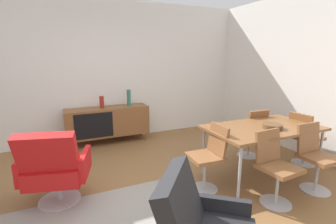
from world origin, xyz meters
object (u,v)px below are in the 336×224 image
object	(u,v)px
vase_sculptural_dark	(129,98)
dining_chair_back_right	(252,131)
dining_table	(263,129)
lounge_chair_red	(54,167)
wooden_bowl_on_table	(273,126)
vase_cobalt	(102,102)
dining_chair_front_left	(275,165)
sideboard	(108,121)
dining_chair_near_window	(209,155)
dining_chair_far_end	(304,136)
dining_chair_front_right	(315,155)

from	to	relation	value
vase_sculptural_dark	dining_chair_back_right	size ratio (longest dim) A/B	0.38
dining_table	lounge_chair_red	size ratio (longest dim) A/B	1.69
dining_table	wooden_bowl_on_table	size ratio (longest dim) A/B	6.15
vase_cobalt	wooden_bowl_on_table	distance (m)	3.09
vase_sculptural_dark	vase_cobalt	bearing A→B (deg)	180.00
dining_table	dining_chair_front_left	bearing A→B (deg)	-122.33
dining_table	lounge_chair_red	distance (m)	2.74
sideboard	lounge_chair_red	world-z (taller)	lounge_chair_red
vase_sculptural_dark	wooden_bowl_on_table	xyz separation A→B (m)	(1.33, -2.45, -0.11)
sideboard	dining_chair_front_left	distance (m)	3.20
dining_table	dining_chair_near_window	size ratio (longest dim) A/B	1.87
dining_chair_far_end	lounge_chair_red	distance (m)	3.61
dining_chair_front_right	dining_chair_back_right	world-z (taller)	same
dining_chair_far_end	dining_chair_front_left	distance (m)	1.36
dining_chair_near_window	dining_chair_front_left	bearing A→B (deg)	-46.08
wooden_bowl_on_table	dining_chair_front_left	size ratio (longest dim) A/B	0.30
vase_sculptural_dark	dining_chair_far_end	world-z (taller)	vase_sculptural_dark
dining_table	dining_chair_front_left	world-z (taller)	dining_chair_front_left
dining_chair_far_end	dining_chair_front_left	xyz separation A→B (m)	(-1.24, -0.56, 0.00)
dining_chair_front_left	sideboard	bearing A→B (deg)	115.47
vase_cobalt	dining_chair_front_right	size ratio (longest dim) A/B	0.27
vase_cobalt	lounge_chair_red	bearing A→B (deg)	-114.66
sideboard	dining_table	world-z (taller)	dining_table
vase_sculptural_dark	lounge_chair_red	world-z (taller)	vase_sculptural_dark
lounge_chair_red	dining_chair_near_window	bearing A→B (deg)	-13.78
wooden_bowl_on_table	dining_chair_near_window	world-z (taller)	dining_chair_near_window
vase_cobalt	vase_sculptural_dark	distance (m)	0.54
vase_cobalt	dining_chair_front_left	xyz separation A→B (m)	(1.47, -2.89, -0.37)
dining_chair_back_right	dining_chair_front_left	distance (m)	1.32
sideboard	dining_chair_far_end	world-z (taller)	dining_chair_far_end
vase_cobalt	dining_chair_front_right	bearing A→B (deg)	-53.02
wooden_bowl_on_table	vase_sculptural_dark	bearing A→B (deg)	118.52
vase_sculptural_dark	lounge_chair_red	bearing A→B (deg)	-126.71
wooden_bowl_on_table	dining_chair_far_end	size ratio (longest dim) A/B	0.30
sideboard	dining_chair_back_right	distance (m)	2.73
dining_chair_near_window	vase_cobalt	bearing A→B (deg)	111.86
vase_sculptural_dark	dining_chair_far_end	bearing A→B (deg)	-47.05
dining_chair_front_left	vase_cobalt	bearing A→B (deg)	116.98
wooden_bowl_on_table	vase_cobalt	bearing A→B (deg)	127.40
dining_chair_far_end	dining_chair_back_right	world-z (taller)	same
dining_chair_far_end	dining_chair_front_left	size ratio (longest dim) A/B	1.00
vase_cobalt	vase_sculptural_dark	size ratio (longest dim) A/B	0.71
wooden_bowl_on_table	lounge_chair_red	distance (m)	2.81
vase_sculptural_dark	dining_chair_back_right	distance (m)	2.44
dining_chair_front_left	dining_chair_near_window	bearing A→B (deg)	133.92
sideboard	dining_chair_back_right	world-z (taller)	dining_chair_back_right
vase_sculptural_dark	dining_table	xyz separation A→B (m)	(1.28, -2.33, -0.19)
dining_table	dining_chair_far_end	xyz separation A→B (m)	(0.89, -0.00, -0.23)
vase_cobalt	dining_chair_back_right	distance (m)	2.83
dining_table	lounge_chair_red	bearing A→B (deg)	170.74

